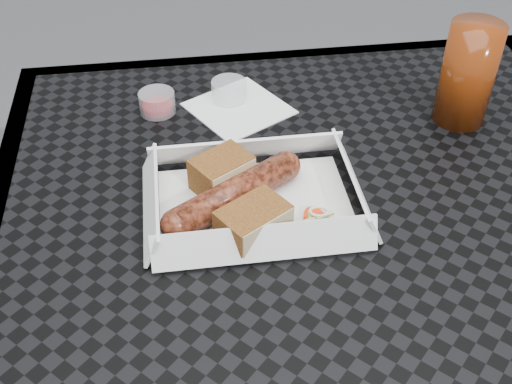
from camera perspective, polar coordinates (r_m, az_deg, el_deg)
The scene contains 10 objects.
patio_table at distance 0.79m, azimuth 6.55°, elevation -6.43°, with size 0.80×0.80×0.74m.
food_tray at distance 0.75m, azimuth -0.11°, elevation -1.14°, with size 0.22×0.15×0.00m, color white.
bratwurst at distance 0.73m, azimuth -1.97°, elevation -0.18°, with size 0.17×0.12×0.04m.
bread_near at distance 0.76m, azimuth -3.06°, elevation 1.72°, with size 0.07×0.05×0.04m, color brown.
bread_far at distance 0.69m, azimuth -0.26°, elevation -2.69°, with size 0.07×0.05×0.04m, color brown.
veg_garnish at distance 0.72m, azimuth 5.70°, elevation -2.63°, with size 0.03×0.03×0.00m.
napkin at distance 0.91m, azimuth -1.54°, elevation 7.45°, with size 0.12×0.12×0.00m, color white.
condiment_cup_sauce at distance 0.91m, azimuth -8.78°, elevation 7.88°, with size 0.05×0.05×0.03m, color maroon.
condiment_cup_empty at distance 0.92m, azimuth -2.41°, elevation 8.96°, with size 0.05×0.05×0.03m, color silver.
drink_glass at distance 0.90m, azimuth 18.31°, elevation 9.93°, with size 0.07×0.07×0.14m, color #602208.
Camera 1 is at (-0.16, -0.52, 1.24)m, focal length 45.00 mm.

